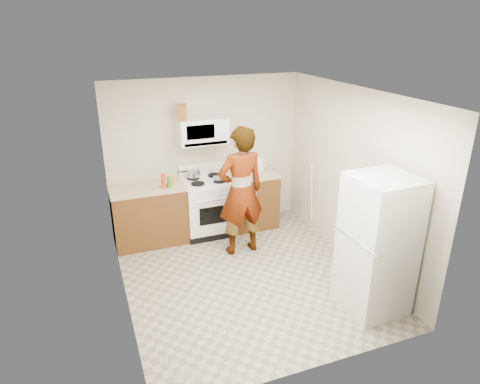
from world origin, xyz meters
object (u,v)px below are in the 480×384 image
gas_range (207,205)px  kettle (259,164)px  microwave (202,131)px  person (241,192)px  fridge (377,245)px  saucepan (193,173)px

gas_range → kettle: gas_range is taller
gas_range → kettle: size_ratio=6.08×
microwave → person: (0.29, -0.90, -0.72)m
gas_range → microwave: (0.00, 0.13, 1.21)m
microwave → fridge: (1.29, -2.76, -0.85)m
person → saucepan: bearing=-67.9°
fridge → saucepan: size_ratio=7.52×
kettle → saucepan: 1.16m
gas_range → fridge: size_ratio=0.66×
person → fridge: person is taller
person → saucepan: size_ratio=8.63×
fridge → saucepan: (-1.46, 2.80, 0.17)m
fridge → kettle: size_ratio=9.15×
gas_range → fridge: bearing=-63.8°
microwave → person: bearing=-72.0°
microwave → saucepan: size_ratio=3.36×
fridge → kettle: (-0.31, 2.79, 0.18)m
gas_range → microwave: microwave is taller
fridge → gas_range: bearing=114.2°
person → saucepan: person is taller
gas_range → saucepan: gas_range is taller
gas_range → person: 0.96m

